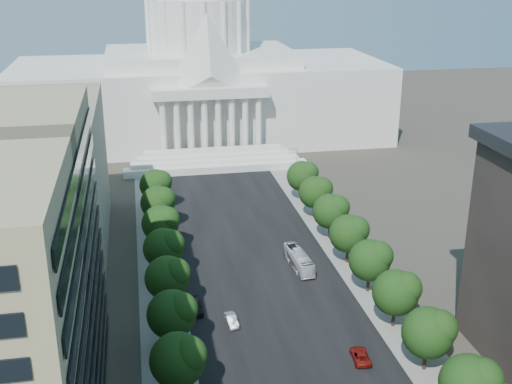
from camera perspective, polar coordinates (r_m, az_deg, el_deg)
road_asphalt at (r=130.81m, az=-0.31°, el=-5.74°), size 30.00×260.00×0.01m
sidewalk_left at (r=129.10m, az=-8.69°, el=-6.36°), size 8.00×260.00×0.02m
sidewalk_right at (r=135.20m, az=7.66°, el=-5.04°), size 8.00×260.00×0.02m
capitol at (r=214.99m, az=-4.98°, el=10.10°), size 120.00×56.00×73.00m
office_block_left_far at (r=135.32m, az=-21.56°, el=0.55°), size 38.00×52.00×30.00m
tree_l_d at (r=89.37m, az=-6.77°, el=-14.51°), size 7.79×7.60×9.97m
tree_l_e at (r=99.49m, az=-7.31°, el=-10.62°), size 7.79×7.60×9.97m
tree_l_f at (r=109.99m, az=-7.73°, el=-7.47°), size 7.79×7.60×9.97m
tree_l_g at (r=120.76m, az=-8.08°, el=-4.87°), size 7.79×7.60×9.97m
tree_l_h at (r=131.75m, az=-8.36°, el=-2.70°), size 7.79×7.60×9.97m
tree_l_i at (r=142.91m, az=-8.60°, el=-0.86°), size 7.79×7.60×9.97m
tree_l_j at (r=154.19m, az=-8.81°, el=0.70°), size 7.79×7.60×9.97m
tree_r_c at (r=88.97m, az=18.66°, el=-15.74°), size 7.79×7.60×9.97m
tree_r_d at (r=97.67m, az=15.27°, el=-11.87°), size 7.79×7.60×9.97m
tree_r_e at (r=107.01m, az=12.52°, el=-8.62°), size 7.79×7.60×9.97m
tree_r_f at (r=116.83m, az=10.26°, el=-5.89°), size 7.79×7.60×9.97m
tree_r_g at (r=127.03m, az=8.37°, el=-3.59°), size 7.79×7.60×9.97m
tree_r_h at (r=137.52m, az=6.78°, el=-1.63°), size 7.79×7.60×9.97m
tree_r_i at (r=148.24m, az=5.42°, el=0.06°), size 7.79×7.60×9.97m
tree_r_j at (r=159.14m, az=4.24°, el=1.51°), size 7.79×7.60×9.97m
streetlight_c at (r=108.05m, az=13.23°, el=-8.77°), size 2.61×0.44×9.00m
streetlight_d at (r=128.81m, az=8.85°, el=-3.58°), size 2.61×0.44×9.00m
streetlight_e at (r=150.86m, az=5.75°, el=0.15°), size 2.61×0.44×9.00m
streetlight_f at (r=173.71m, az=3.46°, el=2.91°), size 2.61×0.44×9.00m
car_silver at (r=107.95m, az=-2.19°, el=-11.32°), size 2.01×4.70×1.51m
car_red at (r=100.68m, az=9.26°, el=-14.17°), size 2.99×5.59×1.49m
car_dark_b at (r=111.88m, az=-5.40°, el=-10.16°), size 2.38×5.57×1.60m
city_bus at (r=125.92m, az=3.83°, el=-6.04°), size 3.57×12.00×3.30m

